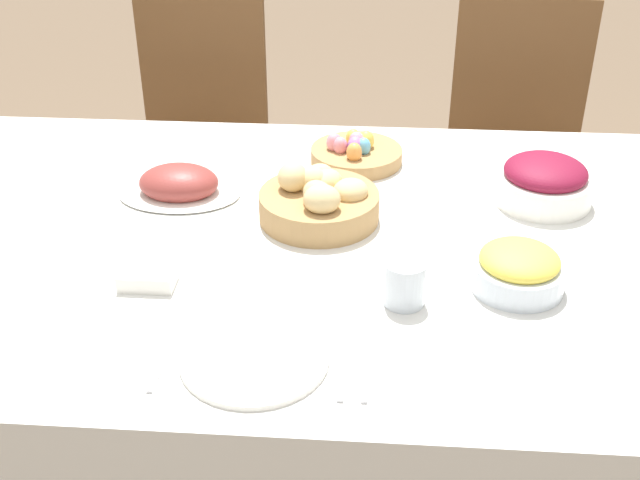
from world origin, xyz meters
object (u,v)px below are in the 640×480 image
fork (166,355)px  chair_far_right (513,157)px  drinking_cup (405,283)px  butter_dish (148,278)px  egg_basket (356,153)px  spoon (363,364)px  ham_platter (179,185)px  knife (345,363)px  beet_salad_bowl (544,182)px  pineapple_bowl (518,269)px  dinner_plate (255,358)px  chair_far_left (197,148)px  bread_basket (319,200)px

fork → chair_far_right: bearing=62.2°
drinking_cup → butter_dish: 0.48m
chair_far_right → drinking_cup: chair_far_right is taller
egg_basket → spoon: egg_basket is taller
ham_platter → knife: 0.69m
beet_salad_bowl → pineapple_bowl: beet_salad_bowl is taller
egg_basket → dinner_plate: size_ratio=0.90×
chair_far_left → drinking_cup: bearing=-54.9°
egg_basket → butter_dish: (-0.37, -0.57, -0.01)m
chair_far_right → dinner_plate: 1.49m
beet_salad_bowl → pineapple_bowl: size_ratio=1.23×
knife → drinking_cup: (0.10, 0.18, 0.04)m
fork → ham_platter: bearing=102.6°
chair_far_right → egg_basket: size_ratio=4.49×
fork → drinking_cup: size_ratio=2.18×
butter_dish → pineapple_bowl: bearing=3.7°
egg_basket → beet_salad_bowl: beet_salad_bowl is taller
beet_salad_bowl → drinking_cup: (-0.31, -0.41, -0.01)m
beet_salad_bowl → dinner_plate: (-0.56, -0.60, -0.04)m
egg_basket → drinking_cup: size_ratio=2.62×
bread_basket → egg_basket: 0.30m
ham_platter → chair_far_right: bearing=41.3°
beet_salad_bowl → spoon: beet_salad_bowl is taller
spoon → chair_far_right: bearing=69.2°
bread_basket → chair_far_left: bearing=118.3°
chair_far_right → ham_platter: (-0.88, -0.77, 0.26)m
chair_far_right → pineapple_bowl: chair_far_right is taller
bread_basket → spoon: 0.49m
drinking_cup → chair_far_right: bearing=71.8°
chair_far_left → spoon: (0.57, -1.33, 0.23)m
butter_dish → bread_basket: bearing=42.7°
dinner_plate → fork: size_ratio=1.33×
bread_basket → ham_platter: 0.33m
knife → butter_dish: butter_dish is taller
spoon → drinking_cup: bearing=67.3°
ham_platter → butter_dish: bearing=-86.6°
chair_far_left → beet_salad_bowl: chair_far_left is taller
egg_basket → ham_platter: egg_basket is taller
bread_basket → drinking_cup: 0.35m
knife → fork: bearing=-177.7°
chair_far_right → egg_basket: 0.79m
beet_salad_bowl → butter_dish: size_ratio=2.07×
chair_far_left → ham_platter: chair_far_left is taller
chair_far_left → knife: chair_far_left is taller
pineapple_bowl → dinner_plate: pineapple_bowl is taller
egg_basket → pineapple_bowl: size_ratio=1.28×
chair_far_right → ham_platter: 1.19m
knife → spoon: 0.03m
chair_far_right → beet_salad_bowl: (-0.07, -0.74, 0.28)m
chair_far_right → chair_far_left: same height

